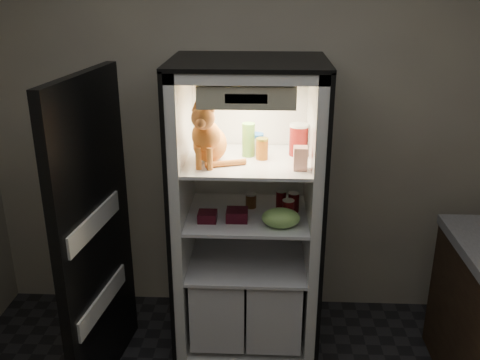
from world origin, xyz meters
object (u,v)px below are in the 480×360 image
object	(u,v)px
salsa_jar	(262,149)
soda_can_c	(288,210)
soda_can_a	(281,200)
berry_box_right	(237,215)
cream_carton	(300,158)
berry_box_left	(207,216)
condiment_jar	(251,200)
parmesan_shaker	(248,140)
refrigerator	(248,230)
mayo_tub	(256,144)
soda_can_b	(294,202)
pepper_jar	(299,140)
grape_bag	(281,218)
tabby_cat	(208,139)

from	to	relation	value
salsa_jar	soda_can_c	distance (m)	0.40
salsa_jar	soda_can_c	world-z (taller)	salsa_jar
soda_can_a	berry_box_right	distance (m)	0.33
soda_can_a	berry_box_right	bearing A→B (deg)	-145.16
salsa_jar	cream_carton	size ratio (longest dim) A/B	0.98
cream_carton	berry_box_left	distance (m)	0.66
cream_carton	soda_can_a	world-z (taller)	cream_carton
soda_can_c	condiment_jar	bearing A→B (deg)	140.45
parmesan_shaker	refrigerator	bearing A→B (deg)	-100.56
salsa_jar	soda_can_a	xyz separation A→B (m)	(0.12, 0.07, -0.36)
mayo_tub	berry_box_right	size ratio (longest dim) A/B	1.01
soda_can_a	soda_can_b	size ratio (longest dim) A/B	0.95
salsa_jar	soda_can_c	xyz separation A→B (m)	(0.16, -0.11, -0.35)
pepper_jar	berry_box_right	size ratio (longest dim) A/B	1.51
salsa_jar	cream_carton	xyz separation A→B (m)	(0.22, -0.17, 0.00)
salsa_jar	pepper_jar	bearing A→B (deg)	22.19
soda_can_b	grape_bag	bearing A→B (deg)	-110.68
refrigerator	berry_box_left	distance (m)	0.35
refrigerator	berry_box_left	size ratio (longest dim) A/B	16.94
pepper_jar	berry_box_left	xyz separation A→B (m)	(-0.54, -0.22, -0.42)
tabby_cat	soda_can_b	distance (m)	0.68
soda_can_c	condiment_jar	world-z (taller)	soda_can_c
refrigerator	soda_can_a	world-z (taller)	refrigerator
salsa_jar	cream_carton	distance (m)	0.28
tabby_cat	mayo_tub	bearing A→B (deg)	40.83
mayo_tub	berry_box_left	size ratio (longest dim) A/B	1.17
condiment_jar	berry_box_left	size ratio (longest dim) A/B	0.85
parmesan_shaker	mayo_tub	xyz separation A→B (m)	(0.04, 0.04, -0.04)
cream_carton	berry_box_right	xyz separation A→B (m)	(-0.36, 0.06, -0.38)
refrigerator	berry_box_right	bearing A→B (deg)	-109.99
tabby_cat	condiment_jar	xyz separation A→B (m)	(0.24, 0.17, -0.45)
mayo_tub	salsa_jar	size ratio (longest dim) A/B	1.01
soda_can_a	soda_can_c	size ratio (longest dim) A/B	0.89
salsa_jar	mayo_tub	bearing A→B (deg)	112.11
tabby_cat	pepper_jar	bearing A→B (deg)	25.16
soda_can_a	tabby_cat	bearing A→B (deg)	-159.11
pepper_jar	cream_carton	xyz separation A→B (m)	(-0.00, -0.26, -0.03)
parmesan_shaker	condiment_jar	bearing A→B (deg)	54.07
refrigerator	soda_can_c	world-z (taller)	refrigerator
salsa_jar	soda_can_c	bearing A→B (deg)	-33.15
soda_can_a	soda_can_c	xyz separation A→B (m)	(0.04, -0.18, 0.01)
cream_carton	berry_box_right	distance (m)	0.53
refrigerator	soda_can_a	xyz separation A→B (m)	(0.21, 0.02, 0.21)
berry_box_left	refrigerator	bearing A→B (deg)	37.76
grape_bag	salsa_jar	bearing A→B (deg)	120.86
soda_can_b	condiment_jar	distance (m)	0.27
salsa_jar	condiment_jar	size ratio (longest dim) A/B	1.37
tabby_cat	berry_box_right	size ratio (longest dim) A/B	3.11
grape_bag	soda_can_b	bearing A→B (deg)	69.32
refrigerator	parmesan_shaker	xyz separation A→B (m)	(0.00, 0.01, 0.60)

